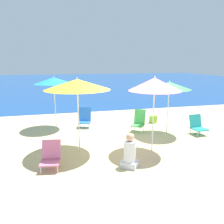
% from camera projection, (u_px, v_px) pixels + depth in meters
% --- Properties ---
extents(ground_plane, '(60.00, 60.00, 0.00)m').
position_uv_depth(ground_plane, '(144.00, 146.00, 7.09)').
color(ground_plane, '#D1BA89').
extents(sea_water, '(60.00, 40.00, 0.01)m').
position_uv_depth(sea_water, '(75.00, 81.00, 31.11)').
color(sea_water, '#19478C').
rests_on(sea_water, ground).
extents(beach_umbrella_yellow, '(1.89, 1.89, 2.24)m').
position_uv_depth(beach_umbrella_yellow, '(77.00, 84.00, 6.20)').
color(beach_umbrella_yellow, white).
rests_on(beach_umbrella_yellow, ground).
extents(beach_umbrella_pink, '(1.51, 1.51, 2.27)m').
position_uv_depth(beach_umbrella_pink, '(155.00, 84.00, 6.22)').
color(beach_umbrella_pink, white).
rests_on(beach_umbrella_pink, ground).
extents(beach_umbrella_teal, '(1.54, 1.54, 2.13)m').
position_uv_depth(beach_umbrella_teal, '(54.00, 81.00, 8.64)').
color(beach_umbrella_teal, white).
rests_on(beach_umbrella_teal, ground).
extents(beach_umbrella_green, '(1.55, 1.55, 2.01)m').
position_uv_depth(beach_umbrella_green, '(169.00, 86.00, 7.92)').
color(beach_umbrella_green, white).
rests_on(beach_umbrella_green, ground).
extents(beach_chair_blue, '(0.62, 0.62, 0.81)m').
position_uv_depth(beach_chair_blue, '(85.00, 118.00, 9.11)').
color(beach_chair_blue, silver).
rests_on(beach_chair_blue, ground).
extents(beach_chair_pink, '(0.56, 0.63, 0.70)m').
position_uv_depth(beach_chair_pink, '(51.00, 156.00, 5.56)').
color(beach_chair_pink, silver).
rests_on(beach_chair_pink, ground).
extents(beach_chair_green, '(0.68, 0.69, 0.86)m').
position_uv_depth(beach_chair_green, '(139.00, 121.00, 8.55)').
color(beach_chair_green, silver).
rests_on(beach_chair_green, ground).
extents(beach_chair_teal, '(0.54, 0.62, 0.72)m').
position_uv_depth(beach_chair_teal, '(197.00, 125.00, 8.25)').
color(beach_chair_teal, silver).
rests_on(beach_chair_teal, ground).
extents(person_seated_near, '(0.54, 0.53, 0.91)m').
position_uv_depth(person_seated_near, '(130.00, 153.00, 5.61)').
color(person_seated_near, silver).
rests_on(person_seated_near, ground).
extents(backpack_lime, '(0.31, 0.20, 0.33)m').
position_uv_depth(backpack_lime, '(153.00, 119.00, 9.79)').
color(backpack_lime, '#8ECC3D').
rests_on(backpack_lime, ground).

